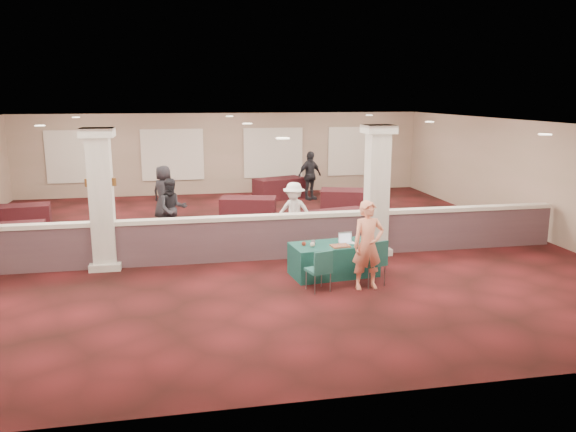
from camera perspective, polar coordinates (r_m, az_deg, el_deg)
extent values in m
plane|color=#471113|center=(15.09, -3.97, -2.82)|extent=(16.00, 16.00, 0.00)
cube|color=gray|center=(22.66, -6.55, 6.31)|extent=(16.00, 0.04, 3.20)
cube|color=gray|center=(7.09, 3.92, -6.86)|extent=(16.00, 0.04, 3.20)
cube|color=gray|center=(17.60, 22.81, 3.73)|extent=(0.04, 16.00, 3.20)
cube|color=white|center=(14.59, -4.16, 9.41)|extent=(16.00, 16.00, 0.02)
cube|color=#4F353E|center=(13.53, -3.21, -2.40)|extent=(15.60, 0.20, 1.00)
cube|color=beige|center=(13.40, -3.24, -0.12)|extent=(15.60, 0.28, 0.10)
cube|color=beige|center=(13.29, -18.40, 1.58)|extent=(0.50, 0.50, 3.20)
cube|color=beige|center=(13.64, -17.97, -4.70)|extent=(0.70, 0.70, 0.16)
cube|color=beige|center=(13.11, -18.84, 8.03)|extent=(0.72, 0.72, 0.20)
cube|color=beige|center=(14.01, 9.00, 2.58)|extent=(0.50, 0.50, 3.20)
cube|color=beige|center=(14.34, 8.79, -3.42)|extent=(0.70, 0.70, 0.16)
cube|color=beige|center=(13.84, 9.20, 8.71)|extent=(0.72, 0.72, 0.20)
cylinder|color=brown|center=(13.27, -19.71, 3.22)|extent=(0.12, 0.12, 0.18)
cylinder|color=white|center=(13.27, -19.71, 3.22)|extent=(0.09, 0.09, 0.10)
cylinder|color=brown|center=(13.19, -17.31, 3.34)|extent=(0.12, 0.12, 0.18)
cylinder|color=white|center=(13.19, -17.31, 3.34)|extent=(0.09, 0.09, 0.10)
cube|color=#103D32|center=(12.44, 4.65, -4.42)|extent=(1.95, 1.14, 0.71)
cube|color=#1B4F43|center=(11.88, 8.46, -4.70)|extent=(0.61, 0.61, 0.06)
cube|color=#1B4F43|center=(11.64, 9.15, -3.72)|extent=(0.47, 0.19, 0.47)
cylinder|color=slate|center=(11.69, 8.19, -6.29)|extent=(0.03, 0.03, 0.45)
cylinder|color=slate|center=(11.92, 9.79, -5.98)|extent=(0.03, 0.03, 0.45)
cylinder|color=slate|center=(12.00, 7.06, -5.76)|extent=(0.03, 0.03, 0.45)
cylinder|color=slate|center=(12.23, 8.63, -5.47)|extent=(0.03, 0.03, 0.45)
cube|color=#1B4F43|center=(11.44, 3.10, -5.53)|extent=(0.54, 0.54, 0.06)
cube|color=#1B4F43|center=(11.21, 3.62, -4.65)|extent=(0.41, 0.16, 0.42)
cylinder|color=slate|center=(11.28, 2.75, -7.01)|extent=(0.03, 0.03, 0.40)
cylinder|color=slate|center=(11.46, 4.32, -6.73)|extent=(0.03, 0.03, 0.40)
cylinder|color=slate|center=(11.58, 1.86, -6.49)|extent=(0.03, 0.03, 0.40)
cylinder|color=slate|center=(11.75, 3.41, -6.22)|extent=(0.03, 0.03, 0.40)
imported|color=#FF956E|center=(11.53, 8.13, -2.95)|extent=(0.69, 0.48, 1.84)
cube|color=black|center=(15.80, -26.64, -2.08)|extent=(1.89, 1.12, 0.72)
cube|color=black|center=(17.95, -4.06, 0.78)|extent=(1.90, 1.26, 0.71)
cube|color=black|center=(15.77, 4.92, -0.80)|extent=(1.96, 1.25, 0.73)
cube|color=black|center=(18.65, -25.52, -0.02)|extent=(1.77, 1.05, 0.68)
cube|color=black|center=(21.59, -0.85, 2.85)|extent=(2.12, 1.54, 0.77)
cube|color=black|center=(18.86, 6.39, 1.44)|extent=(2.20, 1.52, 0.81)
imported|color=black|center=(15.71, -11.67, 0.71)|extent=(0.88, 0.60, 1.68)
imported|color=silver|center=(15.10, 0.61, 0.39)|extent=(1.14, 0.92, 1.62)
imported|color=black|center=(21.24, 2.23, 4.13)|extent=(1.19, 0.95, 1.83)
imported|color=black|center=(18.24, -12.49, 2.33)|extent=(0.96, 0.88, 1.73)
cube|color=silver|center=(12.41, 6.01, -2.74)|extent=(0.35, 0.26, 0.02)
cube|color=silver|center=(12.48, 5.81, -2.10)|extent=(0.32, 0.05, 0.21)
cube|color=silver|center=(12.48, 5.82, -2.18)|extent=(0.29, 0.04, 0.19)
cube|color=#CE5420|center=(12.14, 5.33, -3.04)|extent=(0.42, 0.34, 0.03)
sphere|color=#BFB09D|center=(12.05, 2.50, -2.92)|extent=(0.11, 0.11, 0.11)
sphere|color=maroon|center=(12.14, 1.61, -2.83)|extent=(0.10, 0.10, 0.10)
sphere|color=#4B4A4F|center=(12.28, 2.58, -2.65)|extent=(0.10, 0.10, 0.10)
cube|color=red|center=(12.36, 7.88, -2.88)|extent=(0.12, 0.04, 0.01)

